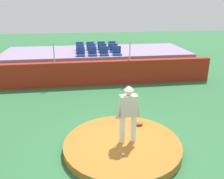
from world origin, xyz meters
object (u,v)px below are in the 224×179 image
object	(u,v)px
pitcher	(128,110)
stadium_chair_9	(90,47)
baseball	(123,154)
stadium_chair_10	(101,47)
stadium_chair_2	(104,53)
fielding_glove	(138,124)
stadium_chair_11	(112,47)
stadium_chair_5	(92,50)
stadium_chair_0	(81,53)
stadium_chair_3	(117,52)
stadium_chair_4	(80,50)
stadium_chair_8	(80,48)
stadium_chair_1	(93,53)
stadium_chair_7	(114,49)
stadium_chair_6	(103,50)

from	to	relation	value
pitcher	stadium_chair_9	xyz separation A→B (m)	(-0.53, 9.27, 0.20)
baseball	stadium_chair_10	xyz separation A→B (m)	(0.46, 9.98, 1.20)
stadium_chair_2	stadium_chair_10	world-z (taller)	same
fielding_glove	stadium_chair_11	size ratio (longest dim) A/B	0.60
stadium_chair_9	stadium_chair_5	bearing A→B (deg)	93.15
stadium_chair_11	stadium_chair_9	bearing A→B (deg)	0.68
stadium_chair_0	stadium_chair_11	distance (m)	2.75
stadium_chair_3	stadium_chair_9	bearing A→B (deg)	-51.67
stadium_chair_4	stadium_chair_9	size ratio (longest dim) A/B	1.00
pitcher	stadium_chair_3	distance (m)	7.51
pitcher	stadium_chair_8	world-z (taller)	pitcher
stadium_chair_10	pitcher	bearing A→B (deg)	88.87
stadium_chair_2	stadium_chair_8	bearing A→B (deg)	-53.55
baseball	stadium_chair_0	xyz separation A→B (m)	(-0.91, 8.16, 1.20)
pitcher	baseball	size ratio (longest dim) A/B	24.04
stadium_chair_0	stadium_chair_2	distance (m)	1.34
stadium_chair_1	stadium_chair_7	distance (m)	1.64
stadium_chair_2	stadium_chair_8	distance (m)	2.28
stadium_chair_1	stadium_chair_5	xyz separation A→B (m)	(0.02, 0.93, 0.00)
pitcher	stadium_chair_8	bearing A→B (deg)	93.29
stadium_chair_10	stadium_chair_5	bearing A→B (deg)	53.00
stadium_chair_4	stadium_chair_8	world-z (taller)	same
stadium_chair_1	stadium_chair_9	distance (m)	1.80
baseball	stadium_chair_3	world-z (taller)	stadium_chair_3
stadium_chair_6	stadium_chair_9	world-z (taller)	same
baseball	stadium_chair_1	bearing A→B (deg)	91.66
stadium_chair_7	stadium_chair_8	xyz separation A→B (m)	(-2.06, 0.92, 0.00)
fielding_glove	stadium_chair_1	xyz separation A→B (m)	(-1.08, 6.55, 1.18)
stadium_chair_7	stadium_chair_4	bearing A→B (deg)	-0.31
pitcher	stadium_chair_2	size ratio (longest dim) A/B	3.56
fielding_glove	stadium_chair_5	bearing A→B (deg)	-80.36
stadium_chair_4	stadium_chair_7	size ratio (longest dim) A/B	1.00
stadium_chair_0	stadium_chair_9	world-z (taller)	same
stadium_chair_6	pitcher	bearing A→B (deg)	88.84
pitcher	stadium_chair_1	xyz separation A→B (m)	(-0.51, 7.47, 0.20)
baseball	stadium_chair_7	xyz separation A→B (m)	(1.14, 9.06, 1.20)
stadium_chair_2	stadium_chair_11	bearing A→B (deg)	-111.60
stadium_chair_7	stadium_chair_9	distance (m)	1.66
stadium_chair_4	stadium_chair_10	xyz separation A→B (m)	(1.38, 0.91, 0.00)
pitcher	fielding_glove	distance (m)	1.46
stadium_chair_9	baseball	bearing A→B (deg)	91.50
stadium_chair_8	stadium_chair_10	bearing A→B (deg)	-179.87
fielding_glove	stadium_chair_11	xyz separation A→B (m)	(0.31, 8.36, 1.18)
stadium_chair_6	stadium_chair_7	world-z (taller)	same
stadium_chair_0	stadium_chair_9	xyz separation A→B (m)	(0.65, 1.79, 0.00)
stadium_chair_4	stadium_chair_6	xyz separation A→B (m)	(1.37, -0.03, 0.00)
fielding_glove	pitcher	bearing A→B (deg)	59.94
stadium_chair_5	stadium_chair_7	size ratio (longest dim) A/B	1.00
stadium_chair_1	stadium_chair_10	world-z (taller)	same
fielding_glove	stadium_chair_6	size ratio (longest dim) A/B	0.60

